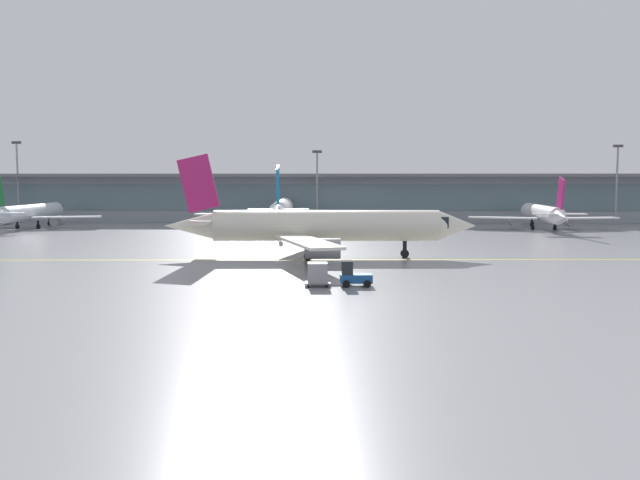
{
  "coord_description": "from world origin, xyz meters",
  "views": [
    {
      "loc": [
        5.96,
        -45.64,
        8.86
      ],
      "look_at": [
        3.94,
        17.91,
        3.0
      ],
      "focal_mm": 38.15,
      "sensor_mm": 36.0,
      "label": 1
    }
  ],
  "objects_px": {
    "apron_light_mast_2": "(617,181)",
    "baggage_tug": "(353,275)",
    "taxiing_regional_jet": "(322,227)",
    "cargo_dolly_lead": "(318,274)",
    "gate_airplane_1": "(282,210)",
    "apron_light_mast_1": "(317,184)",
    "gate_airplane_0": "(31,213)",
    "apron_light_mast_0": "(18,179)",
    "gate_airplane_2": "(542,214)"
  },
  "relations": [
    {
      "from": "apron_light_mast_2",
      "to": "baggage_tug",
      "type": "bearing_deg",
      "value": -124.48
    },
    {
      "from": "taxiing_regional_jet",
      "to": "cargo_dolly_lead",
      "type": "distance_m",
      "value": 20.09
    },
    {
      "from": "gate_airplane_1",
      "to": "apron_light_mast_1",
      "type": "bearing_deg",
      "value": -31.96
    },
    {
      "from": "gate_airplane_0",
      "to": "apron_light_mast_0",
      "type": "distance_m",
      "value": 18.07
    },
    {
      "from": "gate_airplane_1",
      "to": "baggage_tug",
      "type": "distance_m",
      "value": 64.81
    },
    {
      "from": "taxiing_regional_jet",
      "to": "apron_light_mast_1",
      "type": "bearing_deg",
      "value": 90.4
    },
    {
      "from": "gate_airplane_1",
      "to": "taxiing_regional_jet",
      "type": "height_order",
      "value": "taxiing_regional_jet"
    },
    {
      "from": "gate_airplane_2",
      "to": "baggage_tug",
      "type": "xyz_separation_m",
      "value": [
        -33.38,
        -62.24,
        -1.81
      ]
    },
    {
      "from": "gate_airplane_2",
      "to": "apron_light_mast_1",
      "type": "height_order",
      "value": "apron_light_mast_1"
    },
    {
      "from": "apron_light_mast_0",
      "to": "apron_light_mast_1",
      "type": "height_order",
      "value": "apron_light_mast_0"
    },
    {
      "from": "taxiing_regional_jet",
      "to": "baggage_tug",
      "type": "distance_m",
      "value": 20.17
    },
    {
      "from": "baggage_tug",
      "to": "cargo_dolly_lead",
      "type": "distance_m",
      "value": 2.93
    },
    {
      "from": "gate_airplane_2",
      "to": "apron_light_mast_0",
      "type": "relative_size",
      "value": 1.71
    },
    {
      "from": "gate_airplane_0",
      "to": "apron_light_mast_2",
      "type": "height_order",
      "value": "apron_light_mast_2"
    },
    {
      "from": "gate_airplane_0",
      "to": "apron_light_mast_0",
      "type": "bearing_deg",
      "value": 32.73
    },
    {
      "from": "gate_airplane_2",
      "to": "apron_light_mast_0",
      "type": "height_order",
      "value": "apron_light_mast_0"
    },
    {
      "from": "gate_airplane_0",
      "to": "apron_light_mast_1",
      "type": "xyz_separation_m",
      "value": [
        49.77,
        11.87,
        4.94
      ]
    },
    {
      "from": "taxiing_regional_jet",
      "to": "cargo_dolly_lead",
      "type": "relative_size",
      "value": 15.76
    },
    {
      "from": "gate_airplane_0",
      "to": "taxiing_regional_jet",
      "type": "xyz_separation_m",
      "value": [
        52.31,
        -42.29,
        0.71
      ]
    },
    {
      "from": "gate_airplane_0",
      "to": "apron_light_mast_2",
      "type": "relative_size",
      "value": 1.84
    },
    {
      "from": "taxiing_regional_jet",
      "to": "baggage_tug",
      "type": "relative_size",
      "value": 12.9
    },
    {
      "from": "baggage_tug",
      "to": "gate_airplane_1",
      "type": "bearing_deg",
      "value": 96.66
    },
    {
      "from": "gate_airplane_1",
      "to": "baggage_tug",
      "type": "height_order",
      "value": "gate_airplane_1"
    },
    {
      "from": "apron_light_mast_0",
      "to": "gate_airplane_1",
      "type": "bearing_deg",
      "value": -13.57
    },
    {
      "from": "gate_airplane_0",
      "to": "cargo_dolly_lead",
      "type": "xyz_separation_m",
      "value": [
        52.48,
        -62.23,
        -1.67
      ]
    },
    {
      "from": "gate_airplane_1",
      "to": "gate_airplane_2",
      "type": "distance_m",
      "value": 44.83
    },
    {
      "from": "gate_airplane_1",
      "to": "apron_light_mast_2",
      "type": "bearing_deg",
      "value": -84.04
    },
    {
      "from": "cargo_dolly_lead",
      "to": "apron_light_mast_1",
      "type": "xyz_separation_m",
      "value": [
        -2.71,
        74.1,
        6.62
      ]
    },
    {
      "from": "cargo_dolly_lead",
      "to": "gate_airplane_2",
      "type": "bearing_deg",
      "value": 56.32
    },
    {
      "from": "baggage_tug",
      "to": "apron_light_mast_2",
      "type": "relative_size",
      "value": 0.18
    },
    {
      "from": "gate_airplane_1",
      "to": "baggage_tug",
      "type": "xyz_separation_m",
      "value": [
        11.42,
        -63.75,
        -2.36
      ]
    },
    {
      "from": "gate_airplane_2",
      "to": "baggage_tug",
      "type": "distance_m",
      "value": 70.65
    },
    {
      "from": "taxiing_regional_jet",
      "to": "apron_light_mast_0",
      "type": "xyz_separation_m",
      "value": [
        -61.34,
        56.78,
        5.21
      ]
    },
    {
      "from": "gate_airplane_2",
      "to": "apron_light_mast_2",
      "type": "bearing_deg",
      "value": -55.66
    },
    {
      "from": "gate_airplane_1",
      "to": "taxiing_regional_jet",
      "type": "xyz_separation_m",
      "value": [
        8.33,
        -43.99,
        0.18
      ]
    },
    {
      "from": "cargo_dolly_lead",
      "to": "apron_light_mast_0",
      "type": "relative_size",
      "value": 0.14
    },
    {
      "from": "gate_airplane_1",
      "to": "cargo_dolly_lead",
      "type": "xyz_separation_m",
      "value": [
        8.5,
        -63.93,
        -2.2
      ]
    },
    {
      "from": "apron_light_mast_1",
      "to": "gate_airplane_2",
      "type": "bearing_deg",
      "value": -16.68
    },
    {
      "from": "gate_airplane_1",
      "to": "apron_light_mast_2",
      "type": "height_order",
      "value": "apron_light_mast_2"
    },
    {
      "from": "baggage_tug",
      "to": "cargo_dolly_lead",
      "type": "xyz_separation_m",
      "value": [
        -2.92,
        -0.18,
        0.16
      ]
    },
    {
      "from": "gate_airplane_0",
      "to": "cargo_dolly_lead",
      "type": "distance_m",
      "value": 81.42
    },
    {
      "from": "gate_airplane_1",
      "to": "cargo_dolly_lead",
      "type": "bearing_deg",
      "value": -174.73
    },
    {
      "from": "gate_airplane_0",
      "to": "apron_light_mast_2",
      "type": "xyz_separation_m",
      "value": [
        105.29,
        10.6,
        5.41
      ]
    },
    {
      "from": "baggage_tug",
      "to": "cargo_dolly_lead",
      "type": "height_order",
      "value": "baggage_tug"
    },
    {
      "from": "apron_light_mast_1",
      "to": "apron_light_mast_0",
      "type": "bearing_deg",
      "value": 177.45
    },
    {
      "from": "taxiing_regional_jet",
      "to": "apron_light_mast_1",
      "type": "height_order",
      "value": "apron_light_mast_1"
    },
    {
      "from": "apron_light_mast_1",
      "to": "apron_light_mast_2",
      "type": "distance_m",
      "value": 55.54
    },
    {
      "from": "gate_airplane_0",
      "to": "gate_airplane_2",
      "type": "bearing_deg",
      "value": -89.08
    },
    {
      "from": "apron_light_mast_1",
      "to": "baggage_tug",
      "type": "bearing_deg",
      "value": -85.64
    },
    {
      "from": "gate_airplane_2",
      "to": "apron_light_mast_0",
      "type": "xyz_separation_m",
      "value": [
        -97.8,
        14.3,
        5.94
      ]
    }
  ]
}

